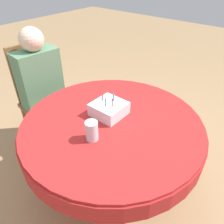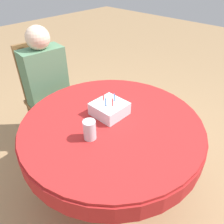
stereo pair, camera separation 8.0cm
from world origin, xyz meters
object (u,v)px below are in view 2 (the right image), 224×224
person (47,80)px  birthday_cake (109,109)px  chair (45,93)px  drinking_glass (90,130)px

person → birthday_cake: (0.01, -0.79, 0.05)m
chair → person: person is taller
birthday_cake → drinking_glass: birthday_cake is taller
chair → drinking_glass: bearing=-99.2°
birthday_cake → drinking_glass: bearing=-161.3°
chair → birthday_cake: bearing=-84.1°
person → birthday_cake: bearing=-83.4°
chair → drinking_glass: (-0.26, -0.97, 0.25)m
birthday_cake → drinking_glass: 0.28m
drinking_glass → person: bearing=74.0°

